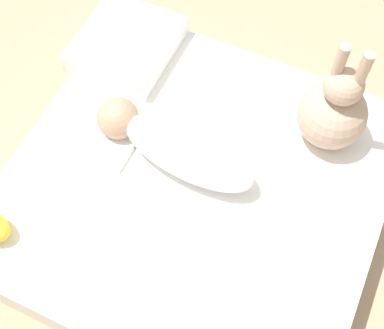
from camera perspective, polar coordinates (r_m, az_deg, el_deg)
name	(u,v)px	position (r m, az deg, el deg)	size (l,w,h in m)	color
ground_plane	(195,210)	(1.81, 0.35, -4.87)	(12.00, 12.00, 0.00)	#9E8466
bed_mattress	(195,196)	(1.71, 0.37, -3.39)	(1.10, 1.07, 0.22)	white
burp_cloth	(106,136)	(1.71, -9.11, 3.02)	(0.20, 0.20, 0.02)	white
swaddled_baby	(174,146)	(1.60, -1.89, 2.01)	(0.54, 0.20, 0.14)	white
pillow	(127,44)	(1.89, -6.98, 12.64)	(0.31, 0.34, 0.07)	white
bunny_plush	(334,110)	(1.65, 14.89, 5.63)	(0.21, 0.21, 0.39)	tan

